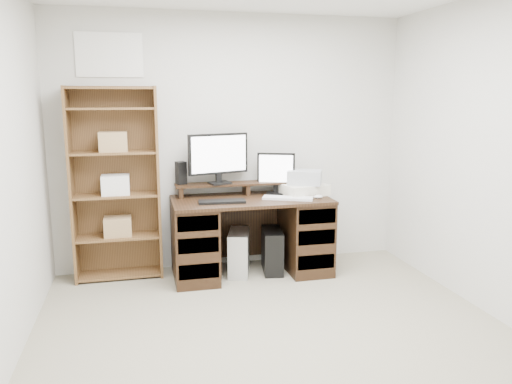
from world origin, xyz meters
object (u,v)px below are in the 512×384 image
object	(u,v)px
tower_black	(272,251)
bookshelf	(116,182)
monitor_wide	(218,156)
printer	(304,189)
monitor_small	(276,172)
tower_silver	(239,252)
desk	(251,235)

from	to	relation	value
tower_black	bookshelf	xyz separation A→B (m)	(-1.46, 0.21, 0.71)
monitor_wide	printer	xyz separation A→B (m)	(0.83, -0.15, -0.34)
monitor_small	bookshelf	size ratio (longest dim) A/B	0.23
printer	tower_silver	size ratio (longest dim) A/B	0.99
tower_silver	tower_black	bearing A→B (deg)	12.02
monitor_wide	printer	distance (m)	0.91
bookshelf	tower_silver	bearing A→B (deg)	-9.67
desk	printer	xyz separation A→B (m)	(0.55, 0.04, 0.41)
tower_silver	bookshelf	bearing A→B (deg)	-174.62
monitor_wide	bookshelf	size ratio (longest dim) A/B	0.33
desk	tower_black	distance (m)	0.28
printer	tower_silver	xyz separation A→B (m)	(-0.67, -0.02, -0.59)
monitor_wide	tower_silver	size ratio (longest dim) A/B	1.42
desk	tower_black	bearing A→B (deg)	0.73
monitor_small	tower_black	distance (m)	0.78
desk	monitor_wide	world-z (taller)	monitor_wide
monitor_wide	monitor_small	distance (m)	0.60
tower_silver	tower_black	distance (m)	0.33
desk	tower_silver	xyz separation A→B (m)	(-0.12, 0.02, -0.18)
printer	bookshelf	size ratio (longest dim) A/B	0.23
bookshelf	monitor_small	bearing A→B (deg)	-1.90
tower_silver	tower_black	size ratio (longest dim) A/B	0.96
monitor_small	printer	distance (m)	0.33
tower_silver	desk	bearing A→B (deg)	5.12
monitor_small	monitor_wide	bearing A→B (deg)	-162.41
tower_silver	tower_black	xyz separation A→B (m)	(0.33, -0.02, -0.00)
monitor_small	bookshelf	distance (m)	1.54
monitor_wide	bookshelf	xyz separation A→B (m)	(-0.97, 0.02, -0.22)
monitor_small	printer	bearing A→B (deg)	-3.57
tower_silver	monitor_small	bearing A→B (deg)	34.10
printer	monitor_small	bearing A→B (deg)	143.38
desk	tower_silver	bearing A→B (deg)	170.08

